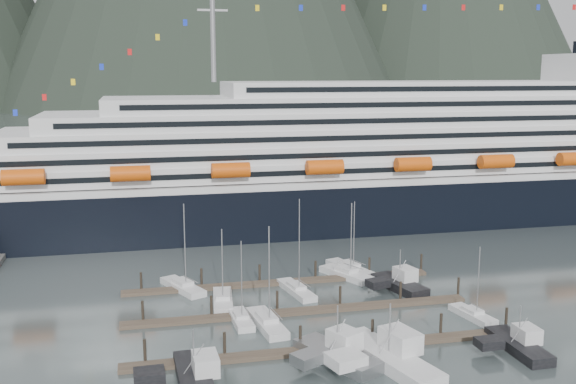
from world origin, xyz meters
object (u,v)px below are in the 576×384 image
object	(u,v)px
sailboat_a	(241,320)
sailboat_e	(183,287)
sailboat_f	(346,275)
trawler_e	(399,284)
sailboat_c	(223,301)
trawler_d	(518,344)
sailboat_d	(296,290)
sailboat_g	(350,269)
trawler_b	(336,354)
trawler_a	(193,377)
cruise_ship	(398,166)
trawler_c	(388,356)
sailboat_h	(473,315)
sailboat_b	(267,323)

from	to	relation	value
sailboat_a	sailboat_e	bearing A→B (deg)	20.60
sailboat_f	trawler_e	xyz separation A→B (m)	(5.93, -7.40, 0.44)
sailboat_c	trawler_d	distance (m)	39.83
sailboat_f	trawler_d	bearing A→B (deg)	172.59
trawler_e	sailboat_d	bearing A→B (deg)	68.98
sailboat_d	sailboat_g	distance (m)	14.15
sailboat_g	trawler_e	world-z (taller)	sailboat_g
sailboat_c	sailboat_e	distance (m)	8.98
sailboat_c	trawler_e	xyz separation A→B (m)	(26.81, 0.42, 0.46)
sailboat_a	trawler_d	world-z (taller)	sailboat_a
trawler_e	trawler_b	bearing A→B (deg)	128.93
sailboat_g	trawler_a	size ratio (longest dim) A/B	1.00
cruise_ship	sailboat_f	world-z (taller)	cruise_ship
cruise_ship	trawler_d	xyz separation A→B (m)	(-13.13, -69.94, -11.23)
trawler_a	sailboat_a	bearing A→B (deg)	-26.74
sailboat_a	trawler_d	xyz separation A→B (m)	(30.37, -16.32, 0.42)
sailboat_c	trawler_e	bearing A→B (deg)	-82.90
sailboat_f	trawler_a	bearing A→B (deg)	113.31
cruise_ship	trawler_b	bearing A→B (deg)	-117.13
trawler_c	trawler_d	size ratio (longest dim) A/B	1.54
sailboat_d	sailboat_h	xyz separation A→B (m)	(20.53, -15.31, -0.03)
cruise_ship	trawler_d	size ratio (longest dim) A/B	20.34
sailboat_b	sailboat_c	xyz separation A→B (m)	(-4.41, 9.93, -0.02)
sailboat_g	sailboat_h	world-z (taller)	sailboat_g
cruise_ship	trawler_a	world-z (taller)	cruise_ship
cruise_ship	trawler_e	distance (m)	50.16
sailboat_b	trawler_e	distance (m)	24.68
sailboat_a	sailboat_h	distance (m)	30.94
sailboat_g	sailboat_h	bearing A→B (deg)	-176.92
sailboat_b	sailboat_g	bearing A→B (deg)	-47.34
sailboat_a	trawler_d	bearing A→B (deg)	-120.58
sailboat_c	trawler_d	size ratio (longest dim) A/B	1.12
sailboat_e	trawler_c	xyz separation A→B (m)	(20.48, -31.54, 0.55)
sailboat_e	sailboat_g	world-z (taller)	sailboat_e
sailboat_e	sailboat_h	bearing A→B (deg)	-142.90
sailboat_b	trawler_d	distance (m)	30.76
trawler_a	trawler_d	world-z (taller)	trawler_a
sailboat_f	trawler_a	xyz separation A→B (m)	(-27.24, -31.90, 0.44)
sailboat_d	sailboat_e	distance (m)	17.17
sailboat_b	sailboat_d	world-z (taller)	sailboat_d
sailboat_a	trawler_d	size ratio (longest dim) A/B	1.12
trawler_d	trawler_c	bearing A→B (deg)	89.27
trawler_a	cruise_ship	bearing A→B (deg)	-37.63
sailboat_g	trawler_e	bearing A→B (deg)	-175.76
sailboat_a	sailboat_e	size ratio (longest dim) A/B	0.84
sailboat_d	trawler_c	xyz separation A→B (m)	(4.12, -26.34, 0.56)
sailboat_b	trawler_c	xyz separation A→B (m)	(11.01, -14.19, 0.55)
sailboat_b	trawler_b	xyz separation A→B (m)	(5.56, -12.28, 0.50)
cruise_ship	sailboat_a	distance (m)	70.02
cruise_ship	sailboat_e	distance (m)	64.07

